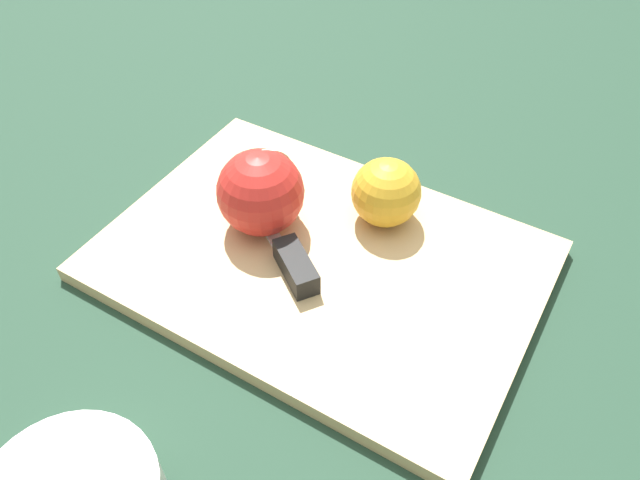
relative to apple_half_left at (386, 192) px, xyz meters
name	(u,v)px	position (x,y,z in m)	size (l,w,h in m)	color
ground_plane	(320,266)	(0.01, 0.08, -0.05)	(4.00, 4.00, 0.00)	#1E3828
cutting_board	(320,261)	(0.01, 0.08, -0.04)	(0.45, 0.35, 0.02)	tan
apple_half_left	(386,192)	(0.00, 0.00, 0.00)	(0.07, 0.07, 0.07)	gold
apple_half_right	(260,192)	(0.08, 0.09, 0.01)	(0.08, 0.08, 0.08)	red
knife	(292,260)	(0.02, 0.11, -0.02)	(0.16, 0.09, 0.02)	silver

